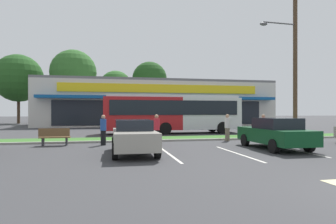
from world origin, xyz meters
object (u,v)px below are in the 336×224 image
object	(u,v)px
city_bus	(173,113)
pedestrian_far	(227,127)
car_2	(134,136)
car_1	(275,133)
car_0	(144,122)
utility_pole	(294,54)
bus_stop_bench	(55,136)
pedestrian_near_bench	(157,129)
pedestrian_mid	(263,127)
pedestrian_by_pole	(103,130)

from	to	relation	value
city_bus	pedestrian_far	xyz separation A→B (m)	(2.08, -6.77, -0.92)
city_bus	car_2	xyz separation A→B (m)	(-4.19, -11.25, -1.00)
car_1	car_2	xyz separation A→B (m)	(-6.98, -0.30, -0.02)
city_bus	pedestrian_far	distance (m)	7.14
car_1	car_2	size ratio (longest dim) A/B	1.06
car_0	pedestrian_far	bearing A→B (deg)	-70.90
utility_pole	bus_stop_bench	bearing A→B (deg)	-172.68
utility_pole	bus_stop_bench	xyz separation A→B (m)	(-16.02, -2.06, -5.54)
bus_stop_bench	car_2	size ratio (longest dim) A/B	0.38
city_bus	bus_stop_bench	size ratio (longest dim) A/B	7.29
city_bus	pedestrian_near_bench	size ratio (longest dim) A/B	6.87
utility_pole	car_0	size ratio (longest dim) A/B	2.50
bus_stop_bench	pedestrian_mid	size ratio (longest dim) A/B	0.96
bus_stop_bench	car_1	world-z (taller)	car_1
utility_pole	car_2	bearing A→B (deg)	-153.72
utility_pole	car_0	bearing A→B (deg)	134.21
city_bus	pedestrian_by_pole	bearing A→B (deg)	-127.00
utility_pole	bus_stop_bench	size ratio (longest dim) A/B	7.11
utility_pole	pedestrian_near_bench	world-z (taller)	utility_pole
pedestrian_near_bench	pedestrian_mid	size ratio (longest dim) A/B	1.01
pedestrian_by_pole	pedestrian_mid	distance (m)	10.04
pedestrian_by_pole	pedestrian_far	bearing A→B (deg)	124.67
car_1	pedestrian_mid	xyz separation A→B (m)	(1.65, 3.93, 0.06)
pedestrian_far	utility_pole	bearing A→B (deg)	58.61
car_0	pedestrian_mid	xyz separation A→B (m)	(6.33, -11.73, 0.03)
car_1	pedestrian_by_pole	size ratio (longest dim) A/B	2.66
bus_stop_bench	car_1	xyz separation A→B (m)	(10.96, -3.59, 0.28)
city_bus	bus_stop_bench	distance (m)	11.07
utility_pole	car_1	bearing A→B (deg)	-131.84
pedestrian_near_bench	car_1	bearing A→B (deg)	-114.63
car_0	car_1	world-z (taller)	car_0
city_bus	car_1	bearing A→B (deg)	-76.42
utility_pole	car_2	world-z (taller)	utility_pole
pedestrian_near_bench	pedestrian_far	size ratio (longest dim) A/B	1.00
utility_pole	pedestrian_far	bearing A→B (deg)	-165.74
pedestrian_near_bench	pedestrian_by_pole	bearing A→B (deg)	87.12
bus_stop_bench	pedestrian_mid	xyz separation A→B (m)	(12.61, 0.34, 0.34)
utility_pole	pedestrian_far	xyz separation A→B (m)	(-5.77, -1.47, -5.20)
utility_pole	car_0	distance (m)	14.92
utility_pole	city_bus	world-z (taller)	utility_pole
pedestrian_mid	pedestrian_far	xyz separation A→B (m)	(-2.36, 0.25, 0.01)
utility_pole	car_2	distance (m)	14.43
pedestrian_by_pole	car_1	bearing A→B (deg)	96.66
utility_pole	pedestrian_mid	size ratio (longest dim) A/B	6.79
car_2	pedestrian_far	bearing A→B (deg)	125.53
pedestrian_mid	bus_stop_bench	bearing A→B (deg)	-127.45
car_2	pedestrian_near_bench	bearing A→B (deg)	155.01
city_bus	car_2	bearing A→B (deg)	-111.16
utility_pole	bus_stop_bench	world-z (taller)	utility_pole
utility_pole	city_bus	bearing A→B (deg)	145.97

